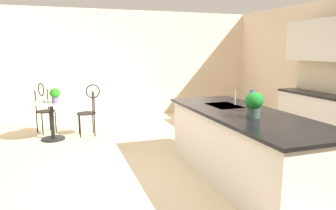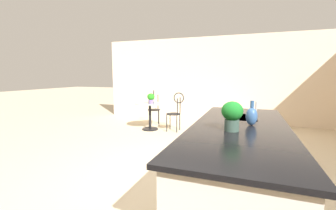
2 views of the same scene
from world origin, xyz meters
TOP-DOWN VIEW (x-y plane):
  - ground_plane at (0.00, 0.00)m, footprint 40.00×40.00m
  - wall_left_window at (-4.26, 0.00)m, footprint 0.12×7.80m
  - kitchen_island at (0.30, 0.85)m, footprint 2.80×1.06m
  - bistro_table at (-2.51, -1.60)m, footprint 0.80×0.80m
  - chair_near_window at (-2.61, -0.90)m, footprint 0.39×0.49m
  - chair_by_island at (-3.15, -1.77)m, footprint 0.52×0.51m
  - sink_faucet at (-0.25, 1.03)m, footprint 0.02×0.02m
  - potted_plant_on_table at (-2.40, -1.52)m, footprint 0.20×0.20m
  - potted_plant_counter_near at (0.60, 0.78)m, footprint 0.22×0.22m
  - vase_on_counter at (0.25, 0.97)m, footprint 0.13×0.13m

SIDE VIEW (x-z plane):
  - ground_plane at x=0.00m, z-range 0.00..0.00m
  - bistro_table at x=-2.51m, z-range 0.08..0.82m
  - kitchen_island at x=0.30m, z-range 0.00..0.92m
  - chair_near_window at x=-2.61m, z-range 0.05..1.09m
  - chair_by_island at x=-3.15m, z-range 0.05..1.09m
  - potted_plant_on_table at x=-2.40m, z-range 0.76..1.04m
  - sink_faucet at x=-0.25m, z-range 0.92..1.14m
  - vase_on_counter at x=0.25m, z-range 0.89..1.17m
  - potted_plant_counter_near at x=0.60m, z-range 0.94..1.25m
  - wall_left_window at x=-4.26m, z-range 0.00..2.70m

